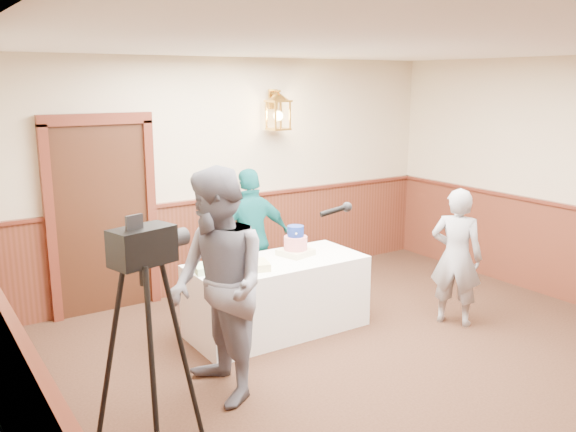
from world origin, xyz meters
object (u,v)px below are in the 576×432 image
object	(u,v)px
tiered_cake	(296,244)
tv_camera_rig	(149,360)
baker	(456,257)
sheet_cake_yellow	(250,266)
sheet_cake_green	(210,268)
display_table	(277,296)
interviewer	(218,286)
assistant_p	(251,239)

from	to	relation	value
tiered_cake	tv_camera_rig	size ratio (longest dim) A/B	0.23
baker	tv_camera_rig	bearing A→B (deg)	67.49
sheet_cake_yellow	tiered_cake	bearing A→B (deg)	15.19
sheet_cake_green	tv_camera_rig	bearing A→B (deg)	-128.61
display_table	sheet_cake_green	size ratio (longest dim) A/B	6.00
display_table	interviewer	bearing A→B (deg)	-141.38
sheet_cake_yellow	display_table	bearing A→B (deg)	15.52
tiered_cake	baker	bearing A→B (deg)	-33.21
tiered_cake	sheet_cake_green	distance (m)	1.00
sheet_cake_green	baker	world-z (taller)	baker
tiered_cake	interviewer	xyz separation A→B (m)	(-1.38, -0.95, 0.07)
sheet_cake_yellow	assistant_p	distance (m)	0.98
display_table	sheet_cake_yellow	xyz separation A→B (m)	(-0.37, -0.10, 0.41)
display_table	sheet_cake_green	bearing A→B (deg)	175.86
baker	display_table	bearing A→B (deg)	31.85
tv_camera_rig	baker	bearing A→B (deg)	-6.35
sheet_cake_yellow	interviewer	bearing A→B (deg)	-133.28
display_table	sheet_cake_yellow	distance (m)	0.56
baker	sheet_cake_yellow	bearing A→B (deg)	38.69
interviewer	assistant_p	xyz separation A→B (m)	(1.23, 1.62, -0.15)
sheet_cake_yellow	tv_camera_rig	bearing A→B (deg)	-139.34
sheet_cake_yellow	sheet_cake_green	world-z (taller)	sheet_cake_yellow
interviewer	sheet_cake_green	bearing A→B (deg)	160.98
sheet_cake_yellow	baker	distance (m)	2.18
tv_camera_rig	sheet_cake_yellow	bearing A→B (deg)	25.52
sheet_cake_green	tv_camera_rig	size ratio (longest dim) A/B	0.18
display_table	baker	bearing A→B (deg)	-26.84
display_table	tv_camera_rig	distance (m)	2.37
display_table	baker	world-z (taller)	baker
display_table	sheet_cake_yellow	world-z (taller)	sheet_cake_yellow
assistant_p	tv_camera_rig	bearing A→B (deg)	54.77
tiered_cake	interviewer	distance (m)	1.68
assistant_p	tv_camera_rig	size ratio (longest dim) A/B	0.98
display_table	tv_camera_rig	world-z (taller)	tv_camera_rig
baker	tv_camera_rig	xyz separation A→B (m)	(-3.55, -0.55, 0.00)
display_table	baker	distance (m)	1.91
assistant_p	sheet_cake_yellow	bearing A→B (deg)	67.44
tiered_cake	assistant_p	world-z (taller)	assistant_p
tv_camera_rig	interviewer	bearing A→B (deg)	18.51
display_table	tiered_cake	size ratio (longest dim) A/B	4.91
tiered_cake	baker	size ratio (longest dim) A/B	0.25
sheet_cake_green	tv_camera_rig	xyz separation A→B (m)	(-1.16, -1.45, -0.05)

